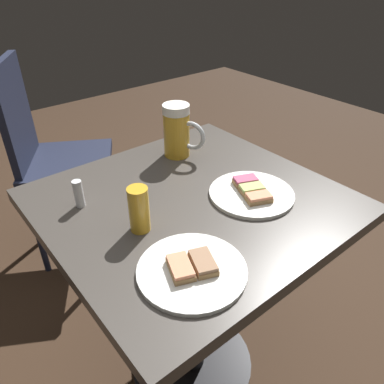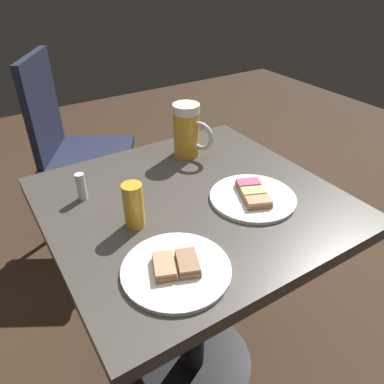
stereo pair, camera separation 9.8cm
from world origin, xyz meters
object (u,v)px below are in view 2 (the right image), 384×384
Objects in this scene: plate_near at (253,197)px; salt_shaker at (81,186)px; beer_glass_small at (134,206)px; cafe_chair at (73,144)px; plate_far at (176,269)px; beer_mug at (188,131)px.

salt_shaker is at bearing -122.88° from plate_near.
beer_glass_small is 0.97m from cafe_chair.
plate_far is 1.36× the size of beer_mug.
beer_glass_small is 1.52× the size of salt_shaker.
plate_near is 0.24× the size of cafe_chair.
cafe_chair reaches higher than plate_far.
beer_mug is 0.39m from beer_glass_small.
cafe_chair is (-1.00, -0.21, -0.20)m from plate_near.
salt_shaker is at bearing -79.75° from beer_mug.
beer_mug reaches higher than salt_shaker.
cafe_chair reaches higher than salt_shaker.
salt_shaker is at bearing 17.87° from cafe_chair.
plate_far is 2.01× the size of beer_glass_small.
plate_far is at bearing 25.65° from cafe_chair.
plate_near and plate_far have the same top height.
beer_mug is 1.48× the size of beer_glass_small.
plate_near is 0.32m from beer_glass_small.
plate_far is 0.53m from beer_mug.
plate_far is at bearing -68.48° from plate_near.
salt_shaker is (-0.18, -0.07, -0.02)m from beer_glass_small.
salt_shaker reaches higher than plate_near.
beer_glass_small is at bearing 24.38° from cafe_chair.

